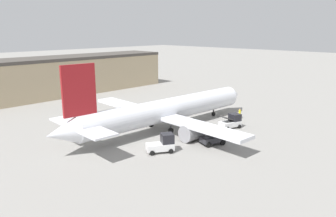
# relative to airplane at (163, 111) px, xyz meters

# --- Properties ---
(ground_plane) EXTENTS (400.00, 400.00, 0.00)m
(ground_plane) POSITION_rel_airplane_xyz_m (1.01, -0.05, -2.99)
(ground_plane) COLOR gray
(terminal_building) EXTENTS (63.82, 10.66, 9.10)m
(terminal_building) POSITION_rel_airplane_xyz_m (-1.05, 37.91, 1.56)
(terminal_building) COLOR tan
(terminal_building) RESTS_ON ground_plane
(airplane) EXTENTS (38.57, 31.96, 11.33)m
(airplane) POSITION_rel_airplane_xyz_m (0.00, 0.00, 0.00)
(airplane) COLOR silver
(airplane) RESTS_ON ground_plane
(ground_crew_worker) EXTENTS (0.39, 0.39, 1.76)m
(ground_crew_worker) POSITION_rel_airplane_xyz_m (14.14, -5.09, -2.05)
(ground_crew_worker) COLOR #1E2338
(ground_crew_worker) RESTS_ON ground_plane
(baggage_tug) EXTENTS (3.86, 3.27, 2.41)m
(baggage_tug) POSITION_rel_airplane_xyz_m (-7.00, -6.79, -1.91)
(baggage_tug) COLOR silver
(baggage_tug) RESTS_ON ground_plane
(belt_loader_truck) EXTENTS (3.79, 2.86, 2.23)m
(belt_loader_truck) POSITION_rel_airplane_xyz_m (8.24, -7.23, -1.95)
(belt_loader_truck) COLOR silver
(belt_loader_truck) RESTS_ON ground_plane
(pushback_tug) EXTENTS (3.67, 3.03, 2.11)m
(pushback_tug) POSITION_rel_airplane_xyz_m (0.08, -9.79, -2.00)
(pushback_tug) COLOR #2D2D33
(pushback_tug) RESTS_ON ground_plane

